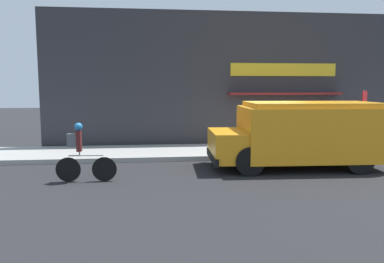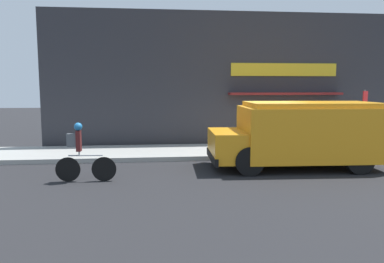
{
  "view_description": "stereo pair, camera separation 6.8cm",
  "coord_description": "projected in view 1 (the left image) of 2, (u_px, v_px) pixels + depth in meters",
  "views": [
    {
      "loc": [
        -4.05,
        -13.1,
        2.68
      ],
      "look_at": [
        -2.63,
        -0.2,
        1.1
      ],
      "focal_mm": 35.0,
      "sensor_mm": 36.0,
      "label": 1
    },
    {
      "loc": [
        -3.98,
        -13.11,
        2.68
      ],
      "look_at": [
        -2.63,
        -0.2,
        1.1
      ],
      "focal_mm": 35.0,
      "sensor_mm": 36.0,
      "label": 2
    }
  ],
  "objects": [
    {
      "name": "stop_sign_post",
      "position": [
        364.0,
        110.0,
        14.46
      ],
      "size": [
        0.45,
        0.45,
        2.37
      ],
      "color": "slate",
      "rests_on": "sidewalk"
    },
    {
      "name": "storefront",
      "position": [
        244.0,
        80.0,
        16.49
      ],
      "size": [
        17.33,
        0.74,
        5.89
      ],
      "color": "#2D2D33",
      "rests_on": "ground_plane"
    },
    {
      "name": "trash_bin",
      "position": [
        350.0,
        136.0,
        15.98
      ],
      "size": [
        0.57,
        0.57,
        0.76
      ],
      "color": "slate",
      "rests_on": "sidewalk"
    },
    {
      "name": "sidewalk",
      "position": [
        252.0,
        151.0,
        15.13
      ],
      "size": [
        28.0,
        2.93,
        0.17
      ],
      "color": "#999993",
      "rests_on": "ground_plane"
    },
    {
      "name": "ground_plane",
      "position": [
        263.0,
        160.0,
        13.69
      ],
      "size": [
        70.0,
        70.0,
        0.0
      ],
      "primitive_type": "plane",
      "color": "#232326"
    },
    {
      "name": "school_bus",
      "position": [
        302.0,
        133.0,
        12.23
      ],
      "size": [
        5.61,
        2.91,
        2.16
      ],
      "rotation": [
        0.0,
        0.0,
        -0.04
      ],
      "color": "orange",
      "rests_on": "ground_plane"
    },
    {
      "name": "cyclist",
      "position": [
        82.0,
        153.0,
        10.47
      ],
      "size": [
        1.7,
        0.22,
        1.67
      ],
      "rotation": [
        0.0,
        0.0,
        -0.05
      ],
      "color": "black",
      "rests_on": "ground_plane"
    }
  ]
}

